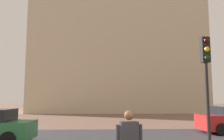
% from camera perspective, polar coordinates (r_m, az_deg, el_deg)
% --- Properties ---
extents(ground_plane, '(120.00, 120.00, 0.00)m').
position_cam_1_polar(ground_plane, '(13.96, 0.16, -15.06)').
color(ground_plane, brown).
extents(street_asphalt_strip, '(120.00, 6.02, 0.00)m').
position_cam_1_polar(street_asphalt_strip, '(12.14, 0.53, -16.30)').
color(street_asphalt_strip, '#38383D').
rests_on(street_asphalt_strip, ground_plane).
extents(landmark_building, '(23.60, 14.44, 36.72)m').
position_cam_1_polar(landmark_building, '(36.72, 1.88, 6.97)').
color(landmark_building, beige).
rests_on(landmark_building, ground_plane).
extents(traffic_light_pole, '(0.28, 0.34, 4.13)m').
position_cam_1_polar(traffic_light_pole, '(8.66, 22.23, -0.36)').
color(traffic_light_pole, black).
rests_on(traffic_light_pole, ground_plane).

